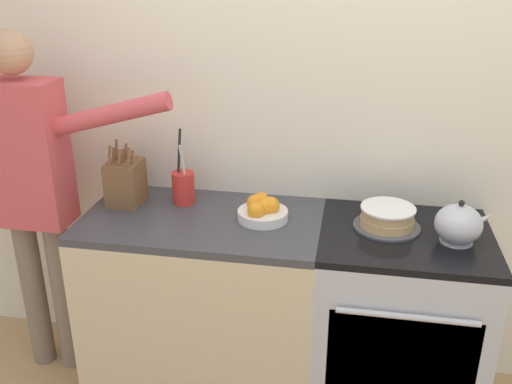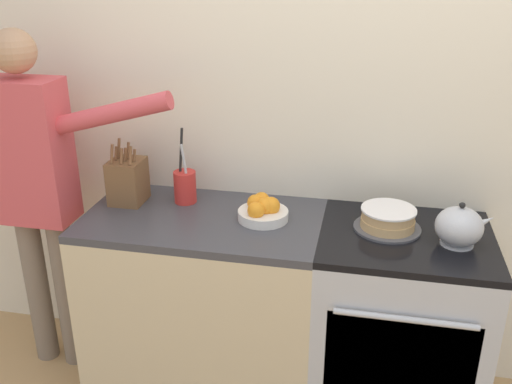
{
  "view_description": "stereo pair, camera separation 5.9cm",
  "coord_description": "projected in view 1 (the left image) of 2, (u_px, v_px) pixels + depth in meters",
  "views": [
    {
      "loc": [
        0.02,
        -1.87,
        1.95
      ],
      "look_at": [
        -0.36,
        0.27,
        1.04
      ],
      "focal_mm": 40.0,
      "sensor_mm": 36.0,
      "label": 1
    },
    {
      "loc": [
        0.08,
        -1.85,
        1.95
      ],
      "look_at": [
        -0.36,
        0.27,
        1.04
      ],
      "focal_mm": 40.0,
      "sensor_mm": 36.0,
      "label": 2
    }
  ],
  "objects": [
    {
      "name": "wall_back",
      "position": [
        351.0,
        112.0,
        2.52
      ],
      "size": [
        8.0,
        0.04,
        2.6
      ],
      "color": "silver",
      "rests_on": "ground_plane"
    },
    {
      "name": "counter_cabinet",
      "position": [
        205.0,
        303.0,
        2.65
      ],
      "size": [
        1.04,
        0.61,
        0.89
      ],
      "color": "beige",
      "rests_on": "ground_plane"
    },
    {
      "name": "stove_range",
      "position": [
        396.0,
        323.0,
        2.51
      ],
      "size": [
        0.7,
        0.64,
        0.89
      ],
      "color": "#B7BABF",
      "rests_on": "ground_plane"
    },
    {
      "name": "layer_cake",
      "position": [
        387.0,
        218.0,
        2.37
      ],
      "size": [
        0.28,
        0.28,
        0.09
      ],
      "color": "#4C4C51",
      "rests_on": "stove_range"
    },
    {
      "name": "tea_kettle",
      "position": [
        459.0,
        224.0,
        2.24
      ],
      "size": [
        0.23,
        0.18,
        0.18
      ],
      "color": "#B7BABF",
      "rests_on": "stove_range"
    },
    {
      "name": "knife_block",
      "position": [
        126.0,
        182.0,
        2.59
      ],
      "size": [
        0.15,
        0.16,
        0.29
      ],
      "color": "brown",
      "rests_on": "counter_cabinet"
    },
    {
      "name": "utensil_crock",
      "position": [
        183.0,
        187.0,
        2.6
      ],
      "size": [
        0.1,
        0.1,
        0.35
      ],
      "color": "red",
      "rests_on": "counter_cabinet"
    },
    {
      "name": "fruit_bowl",
      "position": [
        262.0,
        210.0,
        2.45
      ],
      "size": [
        0.22,
        0.22,
        0.1
      ],
      "color": "silver",
      "rests_on": "counter_cabinet"
    },
    {
      "name": "person_baker",
      "position": [
        32.0,
        181.0,
        2.57
      ],
      "size": [
        0.94,
        0.2,
        1.67
      ],
      "rotation": [
        0.0,
        0.0,
        0.1
      ],
      "color": "#7A6B5B",
      "rests_on": "ground_plane"
    }
  ]
}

